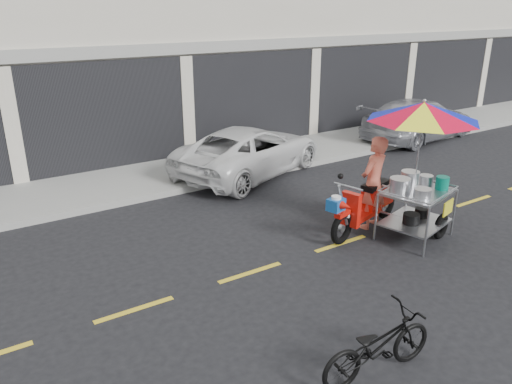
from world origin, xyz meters
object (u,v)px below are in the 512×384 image
white_pickup (250,151)px  food_vendor_rig (403,151)px  silver_pickup (418,119)px  near_bicycle (378,345)px

white_pickup → food_vendor_rig: size_ratio=1.49×
silver_pickup → food_vendor_rig: (-6.14, -4.72, 1.00)m
silver_pickup → food_vendor_rig: size_ratio=1.52×
white_pickup → food_vendor_rig: food_vendor_rig is taller
white_pickup → silver_pickup: bearing=-109.8°
white_pickup → near_bicycle: 7.84m
near_bicycle → food_vendor_rig: size_ratio=0.53×
food_vendor_rig → near_bicycle: bearing=-155.2°
white_pickup → silver_pickup: silver_pickup is taller
white_pickup → silver_pickup: 6.59m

